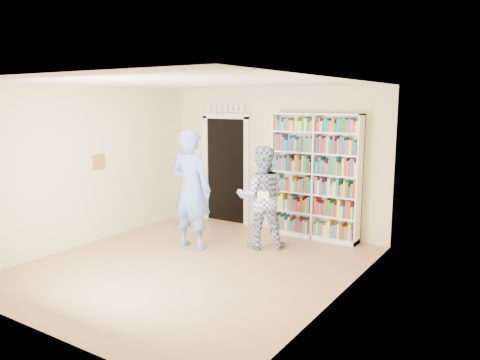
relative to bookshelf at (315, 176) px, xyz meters
name	(u,v)px	position (x,y,z in m)	size (l,w,h in m)	color
floor	(193,265)	(-0.92, -2.34, -1.13)	(5.00, 5.00, 0.00)	#9F6F4D
ceiling	(190,83)	(-0.92, -2.34, 1.57)	(5.00, 5.00, 0.00)	white
wall_back	(274,159)	(-0.92, 0.16, 0.22)	(4.50, 4.50, 0.00)	beige
wall_left	(89,166)	(-3.17, -2.34, 0.22)	(5.00, 5.00, 0.00)	beige
wall_right	(339,193)	(1.33, -2.34, 0.22)	(5.00, 5.00, 0.00)	beige
bookshelf	(315,176)	(0.00, 0.00, 0.00)	(1.63, 0.31, 2.24)	white
doorway	(226,164)	(-2.02, 0.13, 0.05)	(1.10, 0.08, 2.43)	black
wall_art	(99,162)	(-3.15, -2.14, 0.27)	(0.03, 0.25, 0.25)	brown
man_blue	(191,189)	(-1.49, -1.66, -0.13)	(0.73, 0.48, 2.00)	#5B7ECC
man_plaid	(261,197)	(-0.52, -1.01, -0.27)	(0.84, 0.65, 1.72)	#2F4890
paper_sheet	(263,199)	(-0.37, -1.22, -0.25)	(0.18, 0.01, 0.26)	white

